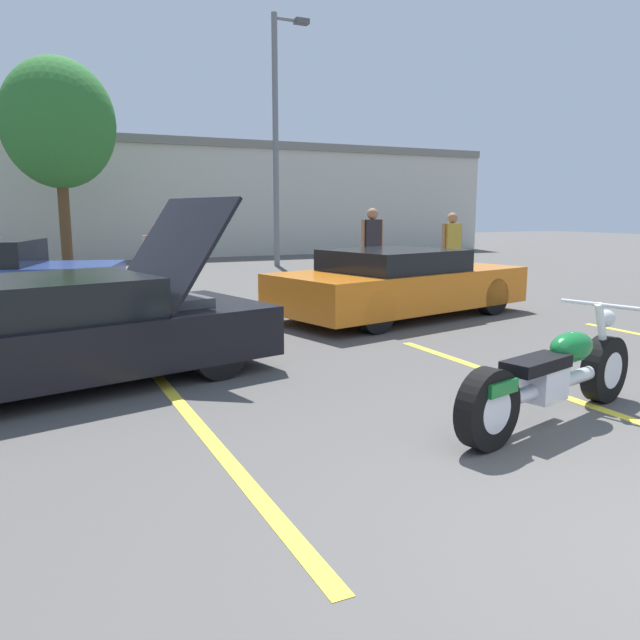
{
  "coord_description": "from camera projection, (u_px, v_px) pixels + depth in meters",
  "views": [
    {
      "loc": [
        -2.99,
        -1.65,
        1.73
      ],
      "look_at": [
        -0.71,
        3.15,
        0.8
      ],
      "focal_mm": 35.0,
      "sensor_mm": 36.0,
      "label": 1
    }
  ],
  "objects": [
    {
      "name": "parking_stripe_foreground",
      "position": [
        208.0,
        437.0,
        4.84
      ],
      "size": [
        0.12,
        4.56,
        0.01
      ],
      "primitive_type": "cube",
      "color": "yellow",
      "rests_on": "ground"
    },
    {
      "name": "parking_stripe_middle",
      "position": [
        532.0,
        386.0,
        6.25
      ],
      "size": [
        0.12,
        4.56,
        0.01
      ],
      "primitive_type": "cube",
      "color": "yellow",
      "rests_on": "ground"
    },
    {
      "name": "far_building",
      "position": [
        105.0,
        195.0,
        23.55
      ],
      "size": [
        32.0,
        4.2,
        4.4
      ],
      "color": "beige",
      "rests_on": "ground"
    },
    {
      "name": "light_pole",
      "position": [
        278.0,
        131.0,
        19.33
      ],
      "size": [
        1.21,
        0.28,
        7.62
      ],
      "color": "slate",
      "rests_on": "ground"
    },
    {
      "name": "tree_background",
      "position": [
        58.0,
        124.0,
        17.99
      ],
      "size": [
        3.21,
        3.21,
        6.08
      ],
      "color": "brown",
      "rests_on": "ground"
    },
    {
      "name": "motorcycle",
      "position": [
        552.0,
        378.0,
        5.12
      ],
      "size": [
        2.38,
        0.91,
        0.94
      ],
      "rotation": [
        0.0,
        0.0,
        0.26
      ],
      "color": "black",
      "rests_on": "ground"
    },
    {
      "name": "show_car_hood_open",
      "position": [
        70.0,
        330.0,
        6.28
      ],
      "size": [
        4.35,
        2.67,
        1.88
      ],
      "rotation": [
        0.0,
        0.0,
        0.23
      ],
      "color": "black",
      "rests_on": "ground"
    },
    {
      "name": "parked_car_right_row",
      "position": [
        399.0,
        284.0,
        10.3
      ],
      "size": [
        4.67,
        2.81,
        1.11
      ],
      "rotation": [
        0.0,
        0.0,
        0.22
      ],
      "color": "orange",
      "rests_on": "ground"
    },
    {
      "name": "spectator_near_motorcycle",
      "position": [
        162.0,
        266.0,
        9.08
      ],
      "size": [
        0.52,
        0.21,
        1.6
      ],
      "color": "gray",
      "rests_on": "ground"
    },
    {
      "name": "spectator_by_show_car",
      "position": [
        452.0,
        245.0,
        13.54
      ],
      "size": [
        0.52,
        0.22,
        1.7
      ],
      "color": "#38476B",
      "rests_on": "ground"
    },
    {
      "name": "spectator_midground",
      "position": [
        372.0,
        242.0,
        13.23
      ],
      "size": [
        0.52,
        0.24,
        1.79
      ],
      "color": "#333338",
      "rests_on": "ground"
    }
  ]
}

